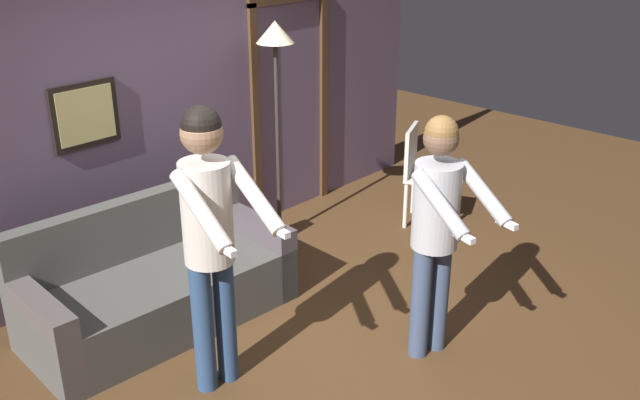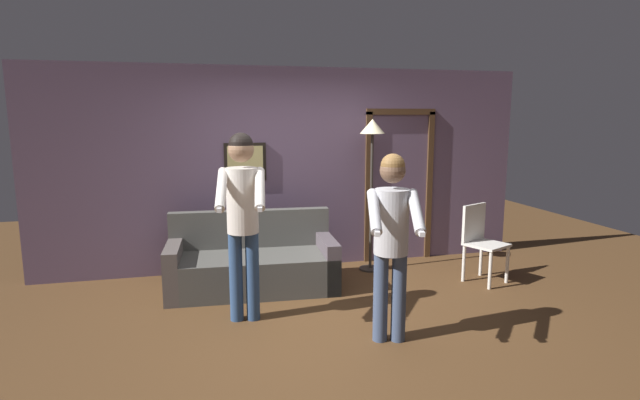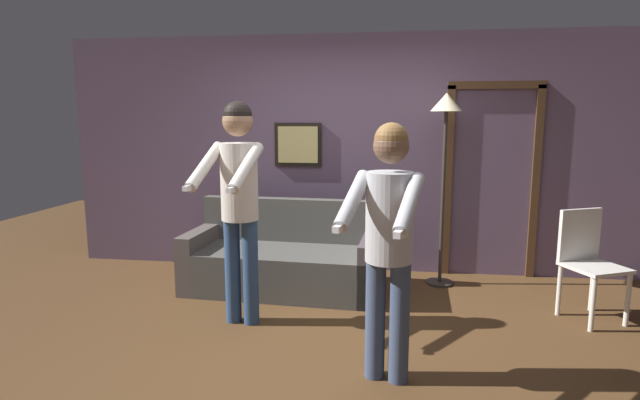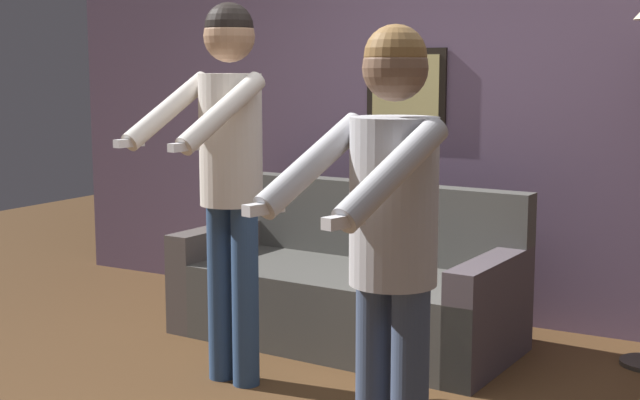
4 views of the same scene
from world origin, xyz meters
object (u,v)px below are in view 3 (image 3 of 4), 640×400
Objects in this scene: torchiere_lamp at (446,128)px; dining_chair_distant at (587,257)px; person_standing_left at (238,190)px; person_standing_right at (388,230)px; couch at (284,262)px.

dining_chair_distant is (1.14, -0.72, -1.07)m from torchiere_lamp.
person_standing_left is 1.10× the size of person_standing_right.
person_standing_left is at bearing -144.19° from torchiere_lamp.
person_standing_left is at bearing -169.50° from dining_chair_distant.
couch is at bearing 79.02° from person_standing_left.
person_standing_right is 2.19m from dining_chair_distant.
person_standing_right is (1.03, -1.67, 0.73)m from couch.
torchiere_lamp is at bearing 12.81° from couch.
couch is 1.25m from person_standing_left.
person_standing_right is at bearing -105.00° from torchiere_lamp.
couch is at bearing 121.52° from person_standing_right.
torchiere_lamp is 1.72m from dining_chair_distant.
dining_chair_distant is at bearing 10.50° from person_standing_left.
torchiere_lamp reaches higher than person_standing_left.
person_standing_right is (1.20, -0.77, -0.12)m from person_standing_left.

